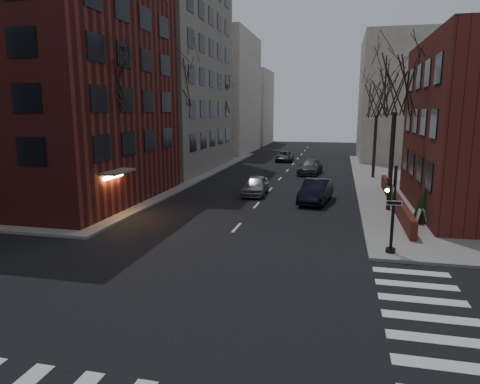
% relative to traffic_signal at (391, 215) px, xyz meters
% --- Properties ---
extents(ground, '(160.00, 160.00, 0.00)m').
position_rel_traffic_signal_xyz_m(ground, '(-7.94, -8.99, -1.91)').
color(ground, black).
rests_on(ground, ground).
extents(sidewalk_far_left, '(44.00, 44.00, 0.15)m').
position_rel_traffic_signal_xyz_m(sidewalk_far_left, '(-36.94, 21.01, -1.83)').
color(sidewalk_far_left, gray).
rests_on(sidewalk_far_left, ground).
extents(building_left_brick, '(15.00, 15.00, 18.00)m').
position_rel_traffic_signal_xyz_m(building_left_brick, '(-23.44, 7.51, 7.09)').
color(building_left_brick, maroon).
rests_on(building_left_brick, ground).
extents(building_left_tan, '(18.00, 18.00, 28.00)m').
position_rel_traffic_signal_xyz_m(building_left_tan, '(-24.94, 25.01, 12.09)').
color(building_left_tan, gray).
rests_on(building_left_tan, ground).
extents(low_wall_right, '(0.35, 16.00, 1.00)m').
position_rel_traffic_signal_xyz_m(low_wall_right, '(1.36, 10.01, -1.26)').
color(low_wall_right, '#5A1D1A').
rests_on(low_wall_right, sidewalk_far_right).
extents(building_distant_la, '(14.00, 16.00, 18.00)m').
position_rel_traffic_signal_xyz_m(building_distant_la, '(-22.94, 46.01, 7.09)').
color(building_distant_la, beige).
rests_on(building_distant_la, ground).
extents(building_distant_ra, '(14.00, 14.00, 16.00)m').
position_rel_traffic_signal_xyz_m(building_distant_ra, '(7.06, 41.01, 6.09)').
color(building_distant_ra, beige).
rests_on(building_distant_ra, ground).
extents(building_distant_lb, '(10.00, 12.00, 14.00)m').
position_rel_traffic_signal_xyz_m(building_distant_lb, '(-20.94, 63.01, 5.09)').
color(building_distant_lb, beige).
rests_on(building_distant_lb, ground).
extents(traffic_signal, '(0.76, 0.44, 4.00)m').
position_rel_traffic_signal_xyz_m(traffic_signal, '(0.00, 0.00, 0.00)').
color(traffic_signal, black).
rests_on(traffic_signal, sidewalk_far_right).
extents(tree_left_a, '(4.18, 4.18, 10.26)m').
position_rel_traffic_signal_xyz_m(tree_left_a, '(-16.74, 5.01, 6.56)').
color(tree_left_a, '#2D231C').
rests_on(tree_left_a, sidewalk_far_left).
extents(tree_left_b, '(4.40, 4.40, 10.80)m').
position_rel_traffic_signal_xyz_m(tree_left_b, '(-16.74, 17.01, 7.00)').
color(tree_left_b, '#2D231C').
rests_on(tree_left_b, sidewalk_far_left).
extents(tree_left_c, '(3.96, 3.96, 9.72)m').
position_rel_traffic_signal_xyz_m(tree_left_c, '(-16.74, 31.01, 6.12)').
color(tree_left_c, '#2D231C').
rests_on(tree_left_c, sidewalk_far_left).
extents(tree_right_a, '(3.96, 3.96, 9.72)m').
position_rel_traffic_signal_xyz_m(tree_right_a, '(0.86, 9.01, 6.12)').
color(tree_right_a, '#2D231C').
rests_on(tree_right_a, sidewalk_far_right).
extents(tree_right_b, '(3.74, 3.74, 9.18)m').
position_rel_traffic_signal_xyz_m(tree_right_b, '(0.86, 23.01, 5.68)').
color(tree_right_b, '#2D231C').
rests_on(tree_right_b, sidewalk_far_right).
extents(streetlamp_near, '(0.36, 0.36, 6.28)m').
position_rel_traffic_signal_xyz_m(streetlamp_near, '(-16.14, 13.01, 2.33)').
color(streetlamp_near, black).
rests_on(streetlamp_near, sidewalk_far_left).
extents(streetlamp_far, '(0.36, 0.36, 6.28)m').
position_rel_traffic_signal_xyz_m(streetlamp_far, '(-16.14, 33.01, 2.33)').
color(streetlamp_far, black).
rests_on(streetlamp_far, sidewalk_far_left).
extents(parked_sedan, '(2.42, 5.22, 1.66)m').
position_rel_traffic_signal_xyz_m(parked_sedan, '(-3.94, 10.88, -1.08)').
color(parked_sedan, black).
rests_on(parked_sedan, ground).
extents(car_lane_silver, '(1.92, 4.47, 1.50)m').
position_rel_traffic_signal_xyz_m(car_lane_silver, '(-8.74, 12.69, -1.16)').
color(car_lane_silver, gray).
rests_on(car_lane_silver, ground).
extents(car_lane_gray, '(2.61, 5.31, 1.49)m').
position_rel_traffic_signal_xyz_m(car_lane_gray, '(-5.30, 24.91, -1.16)').
color(car_lane_gray, '#38383D').
rests_on(car_lane_gray, ground).
extents(car_lane_far, '(2.42, 4.81, 1.30)m').
position_rel_traffic_signal_xyz_m(car_lane_far, '(-9.35, 35.66, -1.26)').
color(car_lane_far, '#3C3C40').
rests_on(car_lane_far, ground).
extents(sandwich_board, '(0.44, 0.58, 0.88)m').
position_rel_traffic_signal_xyz_m(sandwich_board, '(2.32, 5.68, -1.32)').
color(sandwich_board, white).
rests_on(sandwich_board, sidewalk_far_right).
extents(evergreen_shrub, '(1.79, 1.79, 2.27)m').
position_rel_traffic_signal_xyz_m(evergreen_shrub, '(2.56, 6.22, -0.62)').
color(evergreen_shrub, black).
rests_on(evergreen_shrub, sidewalk_far_right).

